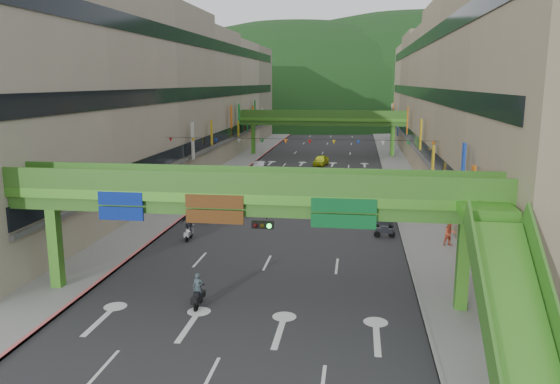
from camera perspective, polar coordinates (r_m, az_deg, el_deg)
The scene contains 23 objects.
ground at distance 24.77m, azimuth -6.10°, elevation -16.34°, with size 320.00×320.00×0.00m, color black.
road_slab at distance 72.35m, azimuth 3.56°, elevation 2.27°, with size 18.00×140.00×0.02m, color #28282B.
sidewalk_left at distance 74.00m, azimuth -4.97°, elevation 2.51°, with size 4.00×140.00×0.15m, color gray.
sidewalk_right at distance 72.33m, azimuth 12.28°, elevation 2.08°, with size 4.00×140.00×0.15m, color gray.
curb_left at distance 73.59m, azimuth -3.53°, elevation 2.49°, with size 0.20×140.00×0.18m, color #CC5959.
curb_right at distance 72.21m, azimuth 10.78°, elevation 2.14°, with size 0.20×140.00×0.18m, color gray.
building_row_left at distance 75.33m, azimuth -11.07°, elevation 9.67°, with size 12.80×95.00×19.00m.
building_row_right at distance 72.48m, azimuth 18.94°, elevation 9.21°, with size 12.80×95.00×19.00m.
overpass_near at distance 27.72m, azimuth -1.75°, elevation -1.73°, with size 28.00×12.27×7.10m.
overpass_far at distance 86.60m, azimuth 4.40°, elevation 7.37°, with size 28.00×2.20×7.10m.
hill_left at distance 182.74m, azimuth 1.60°, elevation 7.83°, with size 168.00×140.00×112.00m, color #1C4419.
hill_right at distance 202.48m, azimuth 13.69°, elevation 7.87°, with size 208.00×176.00×128.00m, color #1C4419.
bunting_string at distance 51.81m, azimuth 1.87°, elevation 5.28°, with size 26.00×0.36×0.47m.
scooter_rider_near at distance 29.03m, azimuth -8.57°, elevation -10.28°, with size 0.61×1.60×1.84m.
scooter_rider_mid at distance 51.63m, azimuth 3.84°, elevation -0.21°, with size 0.97×1.59×2.15m.
scooter_rider_left at distance 40.84m, azimuth -9.53°, elevation -3.48°, with size 1.09×1.60×2.19m.
scooter_rider_far at distance 45.97m, azimuth -7.41°, elevation -1.98°, with size 0.81×1.59×1.85m.
parked_scooter_row at distance 47.12m, azimuth 10.58°, elevation -2.25°, with size 1.60×11.61×1.08m.
car_silver at distance 71.25m, azimuth -2.18°, elevation 2.67°, with size 1.39×4.00×1.32m, color #B2B1B9.
car_yellow at distance 76.76m, azimuth 4.30°, elevation 3.32°, with size 1.67×4.14×1.41m, color #ECF529.
pedestrian_red at distance 40.33m, azimuth 17.30°, elevation -4.35°, with size 0.87×0.68×1.80m, color #BB492E.
pedestrian_dark at distance 47.59m, azimuth 15.89°, elevation -1.88°, with size 1.07×0.44×1.82m, color #23222B.
pedestrian_blue at distance 50.41m, azimuth 12.71°, elevation -0.99°, with size 0.84×0.54×1.81m, color #393B61.
Camera 1 is at (5.55, -21.21, 11.52)m, focal length 35.00 mm.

